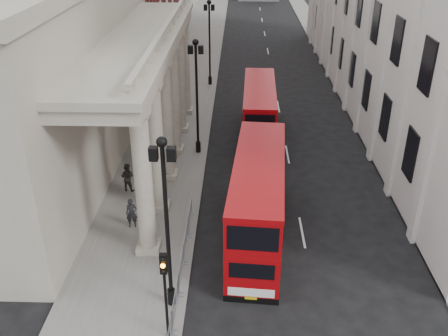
# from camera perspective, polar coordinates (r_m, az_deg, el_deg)

# --- Properties ---
(sidewalk_west) EXTENTS (6.00, 140.00, 0.12)m
(sidewalk_west) POSITION_cam_1_polar(r_m,az_deg,el_deg) (46.47, -4.98, 7.20)
(sidewalk_west) COLOR slate
(sidewalk_west) RESTS_ON ground
(sidewalk_east) EXTENTS (3.00, 140.00, 0.12)m
(sidewalk_east) POSITION_cam_1_polar(r_m,az_deg,el_deg) (47.50, 15.35, 6.77)
(sidewalk_east) COLOR slate
(sidewalk_east) RESTS_ON ground
(kerb) EXTENTS (0.20, 140.00, 0.14)m
(kerb) POSITION_cam_1_polar(r_m,az_deg,el_deg) (46.22, -1.32, 7.20)
(kerb) COLOR slate
(kerb) RESTS_ON ground
(portico_building) EXTENTS (9.00, 28.00, 12.00)m
(portico_building) POSITION_cam_1_polar(r_m,az_deg,el_deg) (35.28, -19.91, 9.20)
(portico_building) COLOR gray
(portico_building) RESTS_ON ground
(lamp_post_south) EXTENTS (1.05, 0.44, 8.32)m
(lamp_post_south) POSITION_cam_1_polar(r_m,az_deg,el_deg) (20.81, -6.61, -5.34)
(lamp_post_south) COLOR black
(lamp_post_south) RESTS_ON sidewalk_west
(lamp_post_mid) EXTENTS (1.05, 0.44, 8.32)m
(lamp_post_mid) POSITION_cam_1_polar(r_m,az_deg,el_deg) (35.24, -3.14, 8.92)
(lamp_post_mid) COLOR black
(lamp_post_mid) RESTS_ON sidewalk_west
(lamp_post_north) EXTENTS (1.05, 0.44, 8.32)m
(lamp_post_north) POSITION_cam_1_polar(r_m,az_deg,el_deg) (50.62, -1.67, 14.73)
(lamp_post_north) COLOR black
(lamp_post_north) RESTS_ON sidewalk_west
(traffic_light) EXTENTS (0.28, 0.33, 4.30)m
(traffic_light) POSITION_cam_1_polar(r_m,az_deg,el_deg) (20.27, -6.82, -12.75)
(traffic_light) COLOR black
(traffic_light) RESTS_ON sidewalk_west
(crowd_barriers) EXTENTS (0.50, 18.75, 1.10)m
(crowd_barriers) POSITION_cam_1_polar(r_m,az_deg,el_deg) (22.07, -5.96, -17.19)
(crowd_barriers) COLOR gray
(crowd_barriers) RESTS_ON sidewalk_west
(bus_near) EXTENTS (3.41, 10.89, 4.63)m
(bus_near) POSITION_cam_1_polar(r_m,az_deg,el_deg) (26.63, 3.90, -3.55)
(bus_near) COLOR #96060A
(bus_near) RESTS_ON ground
(bus_far) EXTENTS (2.64, 9.86, 4.23)m
(bus_far) POSITION_cam_1_polar(r_m,az_deg,el_deg) (38.81, 4.04, 6.44)
(bus_far) COLOR #A7070C
(bus_far) RESTS_ON ground
(pedestrian_a) EXTENTS (0.70, 0.53, 1.75)m
(pedestrian_a) POSITION_cam_1_polar(r_m,az_deg,el_deg) (28.49, -10.51, -5.11)
(pedestrian_a) COLOR black
(pedestrian_a) RESTS_ON sidewalk_west
(pedestrian_b) EXTENTS (1.05, 0.90, 1.88)m
(pedestrian_b) POSITION_cam_1_polar(r_m,az_deg,el_deg) (32.10, -10.99, -1.03)
(pedestrian_b) COLOR black
(pedestrian_b) RESTS_ON sidewalk_west
(pedestrian_c) EXTENTS (0.89, 0.74, 1.56)m
(pedestrian_c) POSITION_cam_1_polar(r_m,az_deg,el_deg) (33.53, -7.70, 0.25)
(pedestrian_c) COLOR black
(pedestrian_c) RESTS_ON sidewalk_west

